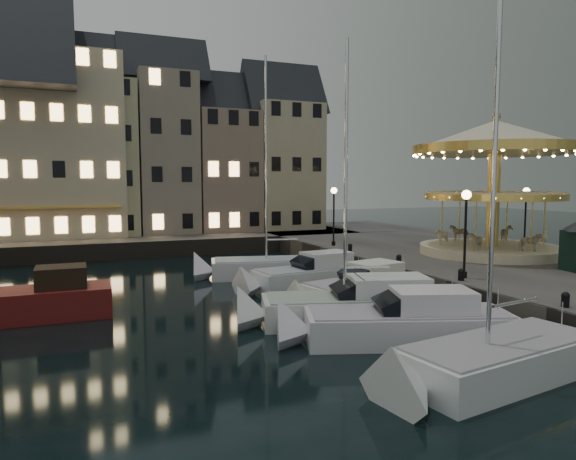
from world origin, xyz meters
name	(u,v)px	position (x,y,z in m)	size (l,w,h in m)	color
ground	(340,326)	(0.00, 0.00, 0.00)	(160.00, 160.00, 0.00)	black
quay_east	(495,266)	(14.00, 6.00, 0.65)	(16.00, 56.00, 1.30)	#474442
quay_north	(101,243)	(-8.00, 28.00, 0.65)	(44.00, 12.00, 1.30)	#474442
quaywall_e	(384,275)	(6.00, 6.00, 0.65)	(0.15, 44.00, 1.30)	#47423A
quaywall_n	(133,251)	(-6.00, 22.00, 0.65)	(48.00, 0.15, 1.30)	#47423A
streetlamp_b	(466,221)	(7.20, 1.00, 4.02)	(0.44, 0.44, 4.17)	black
streetlamp_c	(334,208)	(7.20, 14.50, 4.02)	(0.44, 0.44, 4.17)	black
streetlamp_d	(526,209)	(18.50, 8.00, 4.02)	(0.44, 0.44, 4.17)	black
bollard_a	(565,299)	(6.60, -5.00, 1.60)	(0.30, 0.30, 0.57)	black
bollard_b	(461,274)	(6.60, 0.50, 1.60)	(0.30, 0.30, 0.57)	black
bollard_c	(399,259)	(6.60, 5.50, 1.60)	(0.30, 0.30, 0.57)	black
bollard_d	(350,247)	(6.60, 11.00, 1.60)	(0.30, 0.30, 0.57)	black
townhouse_nb	(20,153)	(-14.05, 30.00, 8.28)	(6.16, 8.00, 13.80)	slate
townhouse_nc	(97,148)	(-8.00, 30.00, 8.78)	(6.82, 8.00, 14.80)	tan
townhouse_nd	(164,144)	(-2.25, 30.00, 9.28)	(5.50, 8.00, 15.80)	gray
townhouse_ne	(222,162)	(3.20, 30.00, 7.78)	(6.16, 8.00, 12.80)	gray
townhouse_nf	(281,158)	(9.25, 30.00, 8.28)	(6.82, 8.00, 13.80)	tan
hotel_corner	(20,134)	(-14.00, 30.00, 9.78)	(17.60, 9.00, 16.80)	beige
motorboat_a	(489,364)	(1.25, -6.91, 0.54)	(7.82, 3.59, 12.95)	silver
motorboat_b	(397,325)	(0.93, -2.69, 0.64)	(8.45, 5.00, 2.15)	silver
motorboat_c	(355,307)	(0.78, 0.11, 0.68)	(9.48, 4.86, 12.64)	silver
motorboat_d	(357,291)	(2.52, 2.95, 0.64)	(7.29, 3.74, 2.15)	silver
motorboat_e	(308,277)	(1.85, 7.23, 0.64)	(7.95, 3.15, 2.15)	silver
motorboat_f	(270,269)	(1.13, 11.19, 0.53)	(9.44, 4.41, 12.53)	silver
red_fishing_boat	(28,304)	(-11.83, 5.87, 0.69)	(7.00, 2.45, 5.80)	maroon
carousel	(495,161)	(14.44, 6.78, 7.13)	(10.12, 10.12, 8.85)	beige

